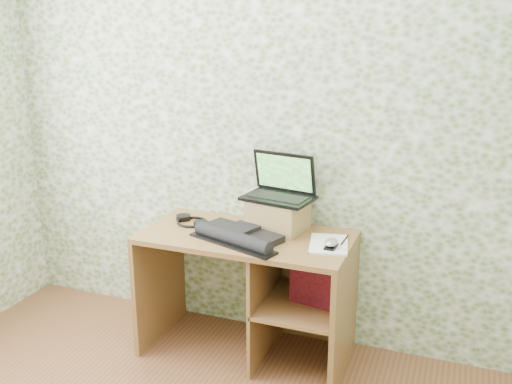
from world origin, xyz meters
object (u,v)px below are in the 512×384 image
at_px(keyboard, 238,235).
at_px(notepad, 329,244).
at_px(riser, 278,215).
at_px(laptop, 281,188).
at_px(desk, 261,278).

bearing_deg(keyboard, notepad, 30.28).
height_order(riser, laptop, laptop).
relative_size(riser, keyboard, 0.55).
distance_m(desk, notepad, 0.49).
bearing_deg(riser, desk, -119.00).
distance_m(desk, riser, 0.38).
xyz_separation_m(desk, riser, (0.06, 0.12, 0.36)).
relative_size(desk, notepad, 4.16).
xyz_separation_m(desk, keyboard, (-0.09, -0.12, 0.30)).
relative_size(desk, riser, 3.92).
bearing_deg(notepad, desk, 165.08).
bearing_deg(laptop, riser, -80.24).
height_order(riser, keyboard, riser).
xyz_separation_m(laptop, keyboard, (-0.16, -0.28, -0.22)).
xyz_separation_m(desk, laptop, (0.06, 0.16, 0.51)).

